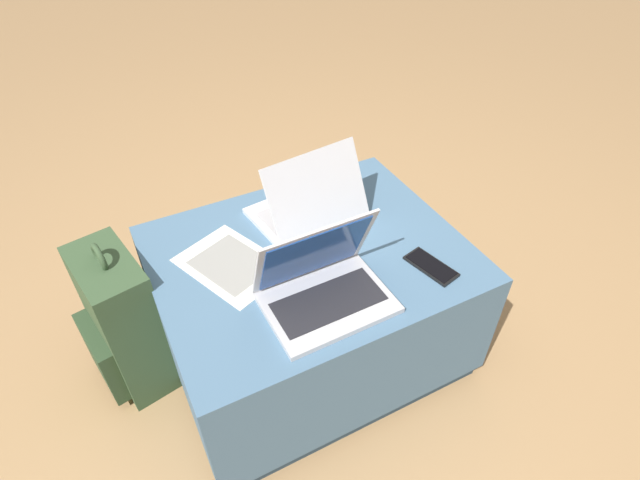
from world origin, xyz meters
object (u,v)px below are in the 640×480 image
Objects in this scene: cell_phone at (431,266)px; backpack at (122,325)px; paper_sheet at (232,264)px; laptop_near at (323,285)px; laptop_far at (309,205)px.

backpack is at bearing -38.53° from cell_phone.
laptop_near is at bearing -76.41° from paper_sheet.
backpack is (-0.83, 0.39, -0.22)m from cell_phone.
backpack is at bearing 138.13° from paper_sheet.
laptop_near is 0.92× the size of paper_sheet.
laptop_near is 0.93× the size of laptop_far.
laptop_far is 0.41m from cell_phone.
laptop_far reaches higher than backpack.
laptop_near is 0.67m from backpack.
cell_phone is 0.30× the size of backpack.
backpack reaches higher than paper_sheet.
cell_phone is at bearing -51.00° from paper_sheet.
laptop_far is 0.31m from paper_sheet.
laptop_far is 0.99× the size of paper_sheet.
laptop_far is at bearing -5.55° from paper_sheet.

